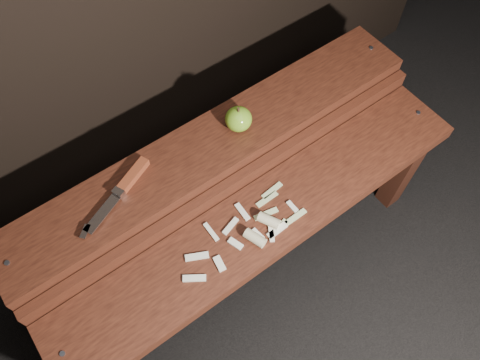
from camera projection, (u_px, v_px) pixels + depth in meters
ground at (251, 261)px, 1.56m from camera, size 60.00×60.00×0.00m
bench_front_tier at (267, 230)px, 1.24m from camera, size 1.20×0.20×0.42m
bench_rear_tier at (217, 160)px, 1.28m from camera, size 1.20×0.21×0.50m
apple at (238, 119)px, 1.20m from camera, size 0.07×0.07×0.08m
knife at (126, 185)px, 1.13m from camera, size 0.23×0.11×0.02m
apple_scraps at (255, 230)px, 1.15m from camera, size 0.35×0.14×0.03m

